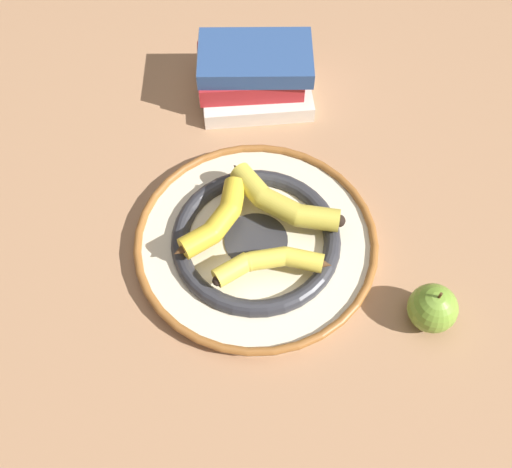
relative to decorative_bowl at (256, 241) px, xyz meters
The scene contains 7 objects.
ground_plane 0.04m from the decorative_bowl, 145.70° to the left, with size 2.80×2.80×0.00m, color #A87A56.
decorative_bowl is the anchor object (origin of this frame).
banana_a 0.07m from the decorative_bowl, 36.24° to the left, with size 0.08×0.17×0.04m.
banana_b 0.07m from the decorative_bowl, 79.06° to the right, with size 0.21×0.09×0.04m.
banana_c 0.07m from the decorative_bowl, 159.25° to the left, with size 0.12×0.16×0.03m.
book_stack 0.35m from the decorative_bowl, 40.18° to the right, with size 0.25×0.26×0.10m.
apple 0.29m from the decorative_bowl, 157.50° to the right, with size 0.07×0.07×0.09m.
Camera 1 is at (-0.35, 0.31, 0.84)m, focal length 42.00 mm.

